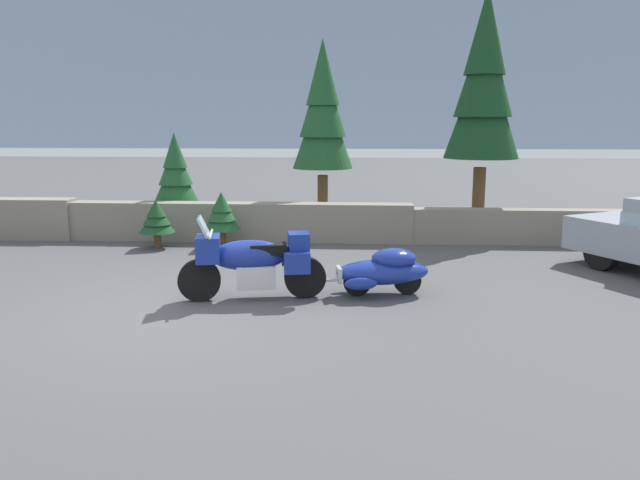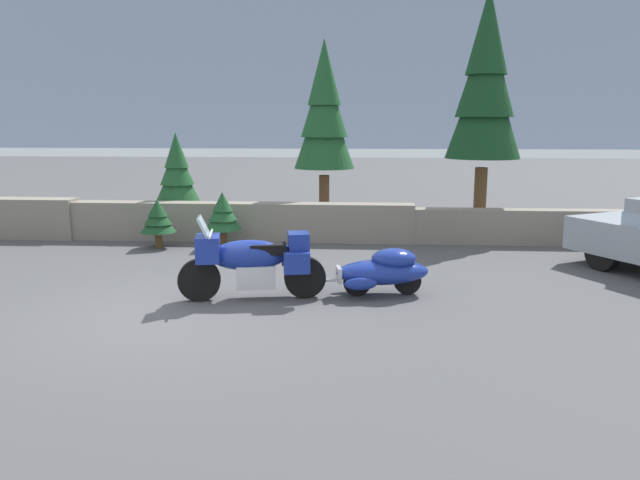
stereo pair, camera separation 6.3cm
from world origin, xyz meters
name	(u,v)px [view 2 (the right image)]	position (x,y,z in m)	size (l,w,h in m)	color
ground_plane	(166,316)	(0.00, 0.00, 0.00)	(80.00, 80.00, 0.00)	#4C4C4F
stone_guard_wall	(197,221)	(-1.06, 5.79, 0.45)	(24.00, 0.60, 0.96)	gray
distant_ridgeline	(346,89)	(0.00, 95.78, 8.00)	(240.00, 80.00, 16.00)	#8C9EB7
touring_motorcycle	(252,261)	(1.09, 0.96, 0.62)	(2.30, 0.99, 1.33)	black
car_shaped_trailer	(383,270)	(3.15, 1.34, 0.41)	(2.23, 0.97, 0.76)	black
pine_tree_tall	(486,83)	(5.64, 6.70, 3.63)	(1.76, 1.76, 5.80)	brown
pine_tree_secondary	(324,111)	(1.82, 7.68, 3.01)	(1.55, 1.55, 4.80)	brown
pine_tree_far_right	(177,171)	(-1.75, 6.63, 1.56)	(1.08, 1.08, 2.50)	brown
pine_sapling_near	(223,213)	(-0.26, 4.97, 0.77)	(0.82, 0.82, 1.24)	brown
pine_sapling_farther	(158,218)	(-1.68, 4.84, 0.67)	(0.78, 0.78, 1.08)	brown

